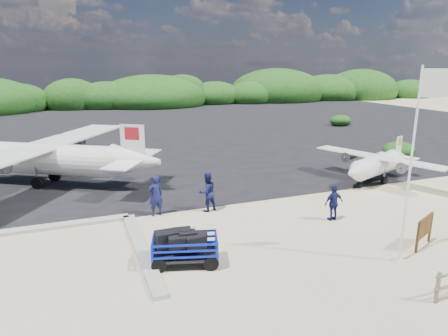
# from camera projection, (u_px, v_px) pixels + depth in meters

# --- Properties ---
(ground) EXTENTS (160.00, 160.00, 0.00)m
(ground) POSITION_uv_depth(u_px,v_px,m) (267.00, 248.00, 15.21)
(ground) COLOR beige
(asphalt_apron) EXTENTS (90.00, 50.00, 0.04)m
(asphalt_apron) POSITION_uv_depth(u_px,v_px,m) (138.00, 130.00, 42.32)
(asphalt_apron) COLOR #B2B2B2
(asphalt_apron) RESTS_ON ground
(lagoon) EXTENTS (9.00, 7.00, 0.40)m
(lagoon) POSITION_uv_depth(u_px,v_px,m) (8.00, 272.00, 13.45)
(lagoon) COLOR #B2B2B2
(lagoon) RESTS_ON ground
(vegetation_band) EXTENTS (124.00, 8.00, 4.40)m
(vegetation_band) POSITION_uv_depth(u_px,v_px,m) (113.00, 107.00, 64.91)
(vegetation_band) COLOR #B2B2B2
(vegetation_band) RESTS_ON ground
(baggage_cart) EXTENTS (2.74, 2.02, 1.23)m
(baggage_cart) POSITION_uv_depth(u_px,v_px,m) (186.00, 264.00, 14.00)
(baggage_cart) COLOR #0C20B5
(baggage_cart) RESTS_ON ground
(flagpole) EXTENTS (1.43, 0.79, 6.79)m
(flagpole) POSITION_uv_depth(u_px,v_px,m) (399.00, 261.00, 14.20)
(flagpole) COLOR white
(flagpole) RESTS_ON ground
(signboard) EXTENTS (1.48, 0.78, 1.28)m
(signboard) POSITION_uv_depth(u_px,v_px,m) (422.00, 247.00, 15.33)
(signboard) COLOR brown
(signboard) RESTS_ON ground
(crew_a) EXTENTS (0.80, 0.63, 1.94)m
(crew_a) POSITION_uv_depth(u_px,v_px,m) (156.00, 195.00, 18.29)
(crew_a) COLOR #131749
(crew_a) RESTS_ON ground
(crew_b) EXTENTS (1.07, 0.93, 1.88)m
(crew_b) POSITION_uv_depth(u_px,v_px,m) (207.00, 192.00, 18.87)
(crew_b) COLOR #131749
(crew_b) RESTS_ON ground
(crew_c) EXTENTS (0.97, 0.43, 1.62)m
(crew_c) POSITION_uv_depth(u_px,v_px,m) (334.00, 203.00, 17.76)
(crew_c) COLOR #131749
(crew_c) RESTS_ON ground
(aircraft_large) EXTENTS (21.59, 21.59, 4.70)m
(aircraft_large) POSITION_uv_depth(u_px,v_px,m) (324.00, 136.00, 39.15)
(aircraft_large) COLOR #B2B2B2
(aircraft_large) RESTS_ON ground
(aircraft_small) EXTENTS (8.38, 8.38, 2.34)m
(aircraft_small) POSITION_uv_depth(u_px,v_px,m) (32.00, 136.00, 39.02)
(aircraft_small) COLOR #B2B2B2
(aircraft_small) RESTS_ON ground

